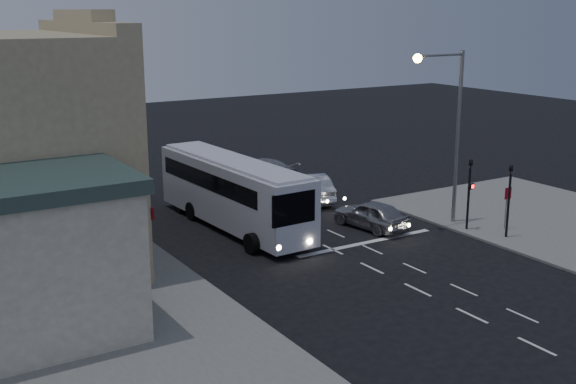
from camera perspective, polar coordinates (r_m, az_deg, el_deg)
ground at (r=33.03m, az=5.57°, el=-5.50°), size 120.00×120.00×0.00m
sidewalk_far at (r=34.97m, az=-20.28°, el=-5.12°), size 12.00×50.00×0.12m
road_markings at (r=36.27m, az=4.03°, el=-3.65°), size 8.00×30.55×0.01m
tour_bus at (r=37.50m, az=-4.36°, el=0.08°), size 2.98×12.02×3.66m
car_suv at (r=37.84m, az=6.61°, el=-1.77°), size 2.34×4.58×1.49m
car_sedan_a at (r=43.02m, az=1.75°, el=0.38°), size 3.16×5.32×1.66m
car_sedan_b at (r=47.62m, az=-2.26°, el=1.69°), size 3.84×5.93×1.60m
traffic_signal_main at (r=37.80m, az=14.15°, el=0.49°), size 0.25×0.35×4.10m
traffic_signal_side at (r=37.02m, az=17.09°, el=-0.00°), size 0.18×0.15×4.10m
regulatory_sign at (r=38.56m, az=16.92°, el=-0.70°), size 0.45×0.12×2.20m
streetlight at (r=37.99m, az=12.65°, el=5.74°), size 3.32×0.44×9.00m
low_building_south at (r=25.85m, az=-20.15°, el=-4.96°), size 7.40×5.40×5.70m
street_tree at (r=41.63m, az=-16.37°, el=4.50°), size 4.00×4.00×6.20m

